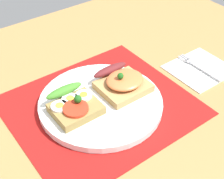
% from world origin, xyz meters
% --- Properties ---
extents(ground_plane, '(1.20, 0.90, 0.03)m').
position_xyz_m(ground_plane, '(0.00, 0.00, -0.02)').
color(ground_plane, '#A17843').
extents(placemat, '(0.37, 0.33, 0.00)m').
position_xyz_m(placemat, '(0.00, 0.00, 0.00)').
color(placemat, '#A11513').
rests_on(placemat, ground_plane).
extents(plate, '(0.26, 0.26, 0.01)m').
position_xyz_m(plate, '(0.00, 0.00, 0.01)').
color(plate, white).
rests_on(plate, placemat).
extents(sandwich_egg_tomato, '(0.09, 0.09, 0.04)m').
position_xyz_m(sandwich_egg_tomato, '(-0.06, 0.01, 0.03)').
color(sandwich_egg_tomato, olive).
rests_on(sandwich_egg_tomato, plate).
extents(sandwich_salmon, '(0.10, 0.11, 0.05)m').
position_xyz_m(sandwich_salmon, '(0.06, 0.00, 0.03)').
color(sandwich_salmon, tan).
rests_on(sandwich_salmon, plate).
extents(napkin, '(0.14, 0.13, 0.01)m').
position_xyz_m(napkin, '(0.27, -0.03, 0.00)').
color(napkin, white).
rests_on(napkin, ground_plane).
extents(fork, '(0.02, 0.13, 0.00)m').
position_xyz_m(fork, '(0.27, -0.03, 0.01)').
color(fork, '#B7B7BC').
rests_on(fork, napkin).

